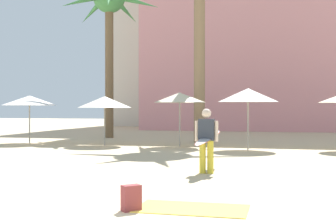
{
  "coord_description": "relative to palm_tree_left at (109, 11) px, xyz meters",
  "views": [
    {
      "loc": [
        2.68,
        -5.18,
        1.67
      ],
      "look_at": [
        0.31,
        4.44,
        1.58
      ],
      "focal_mm": 49.27,
      "sensor_mm": 36.0,
      "label": 1
    }
  ],
  "objects": [
    {
      "name": "hotel_tower_gray",
      "position": [
        0.96,
        19.36,
        4.42
      ],
      "size": [
        14.22,
        8.35,
        22.93
      ],
      "primitive_type": "cube",
      "color": "beige",
      "rests_on": "ground"
    },
    {
      "name": "cafe_umbrella_2",
      "position": [
        -2.21,
        -4.61,
        -5.03
      ],
      "size": [
        2.52,
        2.52,
        2.24
      ],
      "color": "gray",
      "rests_on": "ground"
    },
    {
      "name": "person_far_left",
      "position": [
        7.45,
        -12.34,
        -6.15
      ],
      "size": [
        0.6,
        2.76,
        1.65
      ],
      "rotation": [
        0.0,
        0.0,
        4.73
      ],
      "color": "gold",
      "rests_on": "ground"
    },
    {
      "name": "beach_towel",
      "position": [
        7.87,
        -16.61,
        -7.04
      ],
      "size": [
        1.83,
        1.02,
        0.01
      ],
      "primitive_type": "cube",
      "rotation": [
        0.0,
        0.0,
        0.0
      ],
      "color": "#F4CC4C",
      "rests_on": "ground"
    },
    {
      "name": "cafe_umbrella_1",
      "position": [
        8.01,
        -5.59,
        -4.88
      ],
      "size": [
        2.38,
        2.38,
        2.44
      ],
      "color": "gray",
      "rests_on": "ground"
    },
    {
      "name": "hotel_pink",
      "position": [
        8.69,
        14.39,
        2.38
      ],
      "size": [
        19.39,
        11.55,
        18.86
      ],
      "primitive_type": "cube",
      "color": "pink",
      "rests_on": "ground"
    },
    {
      "name": "cafe_umbrella_5",
      "position": [
        5.04,
        -4.69,
        -4.94
      ],
      "size": [
        2.24,
        2.24,
        2.33
      ],
      "color": "gray",
      "rests_on": "ground"
    },
    {
      "name": "cafe_umbrella_3",
      "position": [
        1.7,
        -4.97,
        -5.12
      ],
      "size": [
        2.39,
        2.39,
        2.18
      ],
      "color": "gray",
      "rests_on": "ground"
    },
    {
      "name": "backpack",
      "position": [
        6.94,
        -16.98,
        -6.84
      ],
      "size": [
        0.35,
        0.35,
        0.42
      ],
      "rotation": [
        0.0,
        0.0,
        2.34
      ],
      "color": "brown",
      "rests_on": "ground"
    },
    {
      "name": "palm_tree_left",
      "position": [
        0.0,
        0.0,
        0.0
      ],
      "size": [
        5.25,
        5.3,
        8.74
      ],
      "color": "brown",
      "rests_on": "ground"
    }
  ]
}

